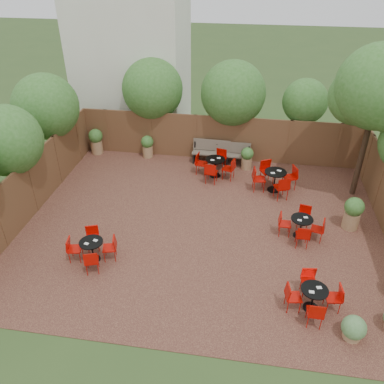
# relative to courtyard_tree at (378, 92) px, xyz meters

# --- Properties ---
(ground) EXTENTS (80.00, 80.00, 0.00)m
(ground) POSITION_rel_courtyard_tree_xyz_m (-5.39, -2.90, -3.98)
(ground) COLOR #354F23
(ground) RESTS_ON ground
(courtyard_paving) EXTENTS (12.00, 10.00, 0.02)m
(courtyard_paving) POSITION_rel_courtyard_tree_xyz_m (-5.39, -2.90, -3.97)
(courtyard_paving) COLOR #3D1C19
(courtyard_paving) RESTS_ON ground
(fence_back) EXTENTS (12.00, 0.08, 2.00)m
(fence_back) POSITION_rel_courtyard_tree_xyz_m (-5.39, 2.10, -2.98)
(fence_back) COLOR brown
(fence_back) RESTS_ON ground
(fence_left) EXTENTS (0.08, 10.00, 2.00)m
(fence_left) POSITION_rel_courtyard_tree_xyz_m (-11.39, -2.90, -2.98)
(fence_left) COLOR brown
(fence_left) RESTS_ON ground
(neighbour_building) EXTENTS (5.00, 4.00, 8.00)m
(neighbour_building) POSITION_rel_courtyard_tree_xyz_m (-9.89, 5.10, 0.02)
(neighbour_building) COLOR silver
(neighbour_building) RESTS_ON ground
(overhang_foliage) EXTENTS (15.59, 10.76, 2.73)m
(overhang_foliage) POSITION_rel_courtyard_tree_xyz_m (-7.98, -0.01, -1.24)
(overhang_foliage) COLOR #306420
(overhang_foliage) RESTS_ON ground
(courtyard_tree) EXTENTS (2.94, 2.87, 5.56)m
(courtyard_tree) POSITION_rel_courtyard_tree_xyz_m (0.00, 0.00, 0.00)
(courtyard_tree) COLOR black
(courtyard_tree) RESTS_ON courtyard_paving
(park_bench_left) EXTENTS (1.52, 0.51, 0.94)m
(park_bench_left) POSITION_rel_courtyard_tree_xyz_m (-4.73, 1.73, -3.48)
(park_bench_left) COLOR brown
(park_bench_left) RESTS_ON courtyard_paving
(park_bench_right) EXTENTS (1.62, 0.57, 0.99)m
(park_bench_right) POSITION_rel_courtyard_tree_xyz_m (-5.64, 1.74, -3.45)
(park_bench_right) COLOR brown
(park_bench_right) RESTS_ON courtyard_paving
(bistro_tables) EXTENTS (7.77, 8.10, 0.94)m
(bistro_tables) POSITION_rel_courtyard_tree_xyz_m (-4.15, -2.26, -3.53)
(bistro_tables) COLOR black
(bistro_tables) RESTS_ON courtyard_paving
(planters) EXTENTS (11.02, 4.67, 1.15)m
(planters) POSITION_rel_courtyard_tree_xyz_m (-5.93, 0.46, -3.38)
(planters) COLOR #95704A
(planters) RESTS_ON courtyard_paving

